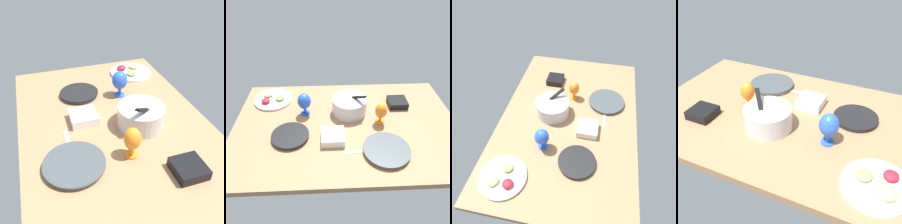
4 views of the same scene
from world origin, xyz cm
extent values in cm
cube|color=#99704C|center=(0.00, 0.00, -2.00)|extent=(160.00, 104.00, 4.00)
cylinder|color=#4C4C51|center=(-38.22, -12.46, 0.83)|extent=(22.86, 22.86, 1.67)
cylinder|color=black|center=(-38.22, -12.46, 2.17)|extent=(24.85, 24.85, 1.00)
cylinder|color=silver|center=(22.71, -27.69, 0.85)|extent=(26.82, 26.82, 1.70)
cylinder|color=#3E4549|center=(22.71, -27.69, 2.21)|extent=(29.15, 29.15, 1.02)
cylinder|color=silver|center=(3.04, 13.47, 5.97)|extent=(25.65, 25.65, 11.95)
cylinder|color=white|center=(3.04, 13.47, 9.56)|extent=(23.09, 23.09, 2.15)
cube|color=black|center=(7.53, 13.47, 13.16)|extent=(13.49, 16.13, 10.69)
cylinder|color=silver|center=(-57.43, 31.17, 0.90)|extent=(30.17, 30.17, 1.80)
ellipsoid|color=#8CC659|center=(-51.66, 29.69, 3.13)|extent=(7.19, 7.19, 2.66)
ellipsoid|color=#F9E072|center=(-62.07, 35.64, 3.31)|extent=(7.78, 7.78, 3.02)
ellipsoid|color=red|center=(-62.14, 25.61, 3.49)|extent=(6.63, 6.63, 3.38)
cylinder|color=blue|center=(-30.05, 12.77, 0.50)|extent=(6.68, 6.68, 1.00)
cylinder|color=blue|center=(-30.05, 12.77, 3.09)|extent=(2.00, 2.00, 4.19)
ellipsoid|color=blue|center=(-30.05, 12.77, 11.23)|extent=(9.94, 9.94, 12.10)
cylinder|color=orange|center=(23.94, -0.32, 0.50)|extent=(6.37, 6.37, 1.00)
cylinder|color=orange|center=(23.94, -0.32, 2.82)|extent=(2.00, 2.00, 3.65)
ellipsoid|color=orange|center=(23.94, -0.32, 10.48)|extent=(8.31, 8.31, 11.67)
cube|color=white|center=(-10.02, -15.91, 2.69)|extent=(14.93, 14.93, 5.38)
cube|color=#F9E072|center=(-10.02, -15.91, 4.41)|extent=(12.24, 12.24, 1.72)
cube|color=black|center=(41.84, 20.12, 2.52)|extent=(14.15, 14.15, 5.04)
cube|color=tan|center=(41.84, 20.12, 4.13)|extent=(11.60, 11.60, 1.61)
cube|color=silver|center=(4.94, -27.47, 0.30)|extent=(18.04, 2.28, 0.60)
camera|label=1|loc=(106.49, -36.81, 89.37)|focal=41.41mm
camera|label=2|loc=(-11.40, -116.24, 102.46)|focal=34.68mm
camera|label=3|loc=(-112.51, -18.90, 127.60)|focal=35.00mm
camera|label=4|loc=(-56.64, 115.22, 89.66)|focal=43.61mm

